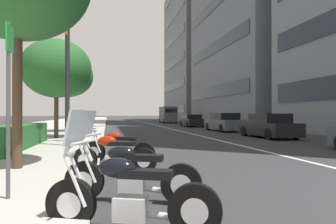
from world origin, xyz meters
The scene contains 16 objects.
sidewalk_right_plaza centered at (30.00, 11.30, 0.07)m, with size 160.00×10.53×0.15m, color #B2ADA3.
lane_centre_stripe centered at (35.00, 0.00, 0.00)m, with size 110.00×0.16×0.01m, color silver.
motorcycle_under_tarp centered at (0.07, 5.59, 0.44)m, with size 0.95×2.05×1.47m.
motorcycle_second_in_row centered at (1.31, 5.48, 0.44)m, with size 0.95×2.15×1.48m.
motorcycle_mid_row centered at (3.85, 5.69, 0.41)m, with size 0.83×2.01×1.08m.
motorcycle_by_sign_pole centered at (5.18, 5.52, 0.41)m, with size 1.05×1.98×1.09m.
car_approaching_light centered at (12.92, -3.53, 0.66)m, with size 4.43×1.89×1.43m.
car_mid_block_traffic centered at (19.74, -3.44, 0.70)m, with size 4.68×1.88×1.48m.
car_far_down_avenue centered at (28.38, -3.17, 0.63)m, with size 4.24×1.84×1.33m.
delivery_van_ahead centered at (41.98, -3.24, 1.33)m, with size 5.73×2.21×2.48m.
parking_sign_by_curb centered at (1.36, 7.28, 1.74)m, with size 0.32×0.06×2.65m.
street_lamp_with_banners centered at (9.19, 7.04, 5.44)m, with size 1.26×2.62×8.87m.
clipped_hedge_bed centered at (8.73, 9.20, 0.57)m, with size 6.17×1.10×0.85m, color #28602D.
street_tree_by_lamp_post centered at (13.30, 8.46, 3.79)m, with size 3.62×3.62×5.18m.
street_tree_mid_sidewalk centered at (19.25, 8.63, 4.12)m, with size 3.61×3.61×5.51m.
office_tower_near_left centered at (59.94, -16.74, 14.49)m, with size 21.61×17.53×28.97m.
Camera 1 is at (-3.59, 5.83, 1.42)m, focal length 32.66 mm.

